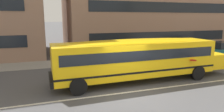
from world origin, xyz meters
The scene contains 5 objects.
ground_plane centered at (0.00, 0.00, 0.00)m, with size 400.00×400.00×0.00m, color #4C4C4F.
sidewalk_far centered at (0.00, 8.39, 0.01)m, with size 120.00×3.00×0.01m, color gray.
lane_centreline centered at (0.00, 0.00, 0.00)m, with size 110.00×0.16×0.01m, color silver.
school_bus centered at (1.42, 1.71, 1.60)m, with size 12.05×2.86×2.69m.
parked_car_teal_under_tree centered at (12.74, 5.73, 0.84)m, with size 3.93×1.95×1.64m.
Camera 1 is at (-4.12, -9.39, 3.99)m, focal length 31.70 mm.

